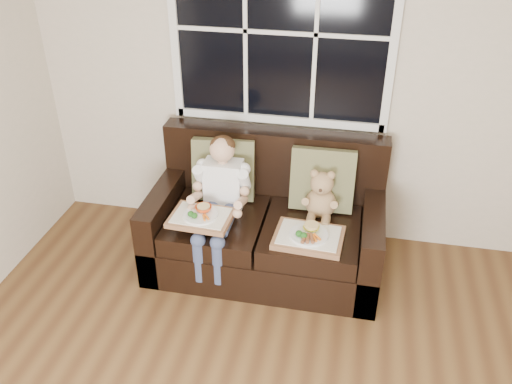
% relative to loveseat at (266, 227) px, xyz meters
% --- Properties ---
extents(room_walls, '(4.52, 5.02, 2.71)m').
position_rel_loveseat_xyz_m(room_walls, '(0.37, -2.02, 1.28)').
color(room_walls, '#BFB39E').
rests_on(room_walls, ground).
extents(window_back, '(1.62, 0.04, 1.37)m').
position_rel_loveseat_xyz_m(window_back, '(0.00, 0.46, 1.34)').
color(window_back, black).
rests_on(window_back, room_walls).
extents(loveseat, '(1.70, 0.92, 0.96)m').
position_rel_loveseat_xyz_m(loveseat, '(0.00, 0.00, 0.00)').
color(loveseat, black).
rests_on(loveseat, ground).
extents(pillow_left, '(0.49, 0.27, 0.48)m').
position_rel_loveseat_xyz_m(pillow_left, '(-0.36, 0.15, 0.37)').
color(pillow_left, brown).
rests_on(pillow_left, loveseat).
extents(pillow_right, '(0.47, 0.22, 0.48)m').
position_rel_loveseat_xyz_m(pillow_right, '(0.39, 0.15, 0.37)').
color(pillow_right, brown).
rests_on(pillow_right, loveseat).
extents(child, '(0.40, 0.60, 0.90)m').
position_rel_loveseat_xyz_m(child, '(-0.32, -0.12, 0.34)').
color(child, white).
rests_on(child, loveseat).
extents(teddy_bear, '(0.23, 0.29, 0.39)m').
position_rel_loveseat_xyz_m(teddy_bear, '(0.39, 0.02, 0.30)').
color(teddy_bear, '#AA805A').
rests_on(teddy_bear, loveseat).
extents(tray_left, '(0.44, 0.34, 0.10)m').
position_rel_loveseat_xyz_m(tray_left, '(-0.40, -0.34, 0.27)').
color(tray_left, '#915F41').
rests_on(tray_left, child).
extents(tray_right, '(0.49, 0.38, 0.11)m').
position_rel_loveseat_xyz_m(tray_right, '(0.35, -0.30, 0.17)').
color(tray_right, '#915F41').
rests_on(tray_right, loveseat).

